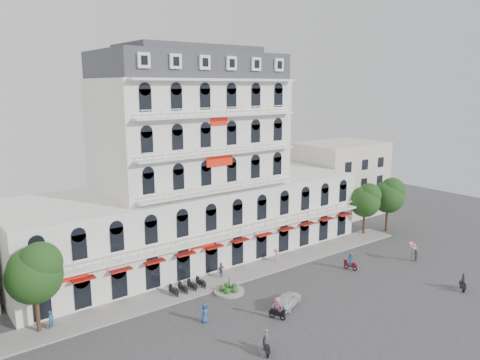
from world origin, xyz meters
The scene contains 19 objects.
ground centered at (0.00, 0.00, 0.00)m, with size 120.00×120.00×0.00m, color #38383A.
sidewalk centered at (0.00, 9.00, 0.08)m, with size 53.00×4.00×0.16m, color gray.
main_building centered at (0.00, 18.00, 9.96)m, with size 45.00×15.00×25.80m.
flank_building_east centered at (30.00, 20.00, 6.00)m, with size 14.00×10.00×12.00m, color beige.
traffic_island centered at (-3.00, 6.00, 0.26)m, with size 3.20×3.20×1.60m.
parked_scooter_row centered at (-6.35, 8.80, 0.00)m, with size 4.40×1.80×1.10m, color black, non-canonical shape.
tree_west_inner centered at (-20.95, 9.48, 5.68)m, with size 4.76×4.76×8.25m.
tree_east_inner centered at (24.05, 9.98, 5.21)m, with size 4.40×4.37×7.57m.
tree_east_outer centered at (28.05, 8.98, 5.55)m, with size 4.65×4.65×8.05m.
parked_car centered at (-0.34, 0.02, 0.70)m, with size 1.66×4.12×1.40m, color silver.
rider_west centered at (-7.26, -5.03, 0.98)m, with size 1.04×1.54×2.18m.
rider_east centered at (11.99, 2.39, 1.04)m, with size 0.74×1.67×2.10m.
rider_northeast centered at (16.96, -8.47, 0.93)m, with size 1.36×1.25×1.96m.
rider_center centered at (-2.74, -1.25, 1.12)m, with size 0.98×1.61×2.13m.
pedestrian_left centered at (-8.45, 2.29, 0.92)m, with size 0.90×0.58×1.84m, color navy.
pedestrian_mid centered at (-1.56, 9.50, 0.92)m, with size 1.08×0.45×1.85m, color #53545A.
pedestrian_right centered at (6.60, 9.50, 0.84)m, with size 1.09×0.63×1.69m, color #BA629B.
pedestrian_far centered at (-20.00, 9.31, 0.92)m, with size 0.67×0.44×1.84m, color navy.
balloon_vendor centered at (20.22, -0.61, 1.31)m, with size 1.36×1.26×2.45m.
Camera 1 is at (-29.63, -30.98, 21.25)m, focal length 35.00 mm.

